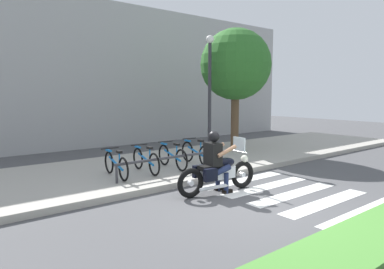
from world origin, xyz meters
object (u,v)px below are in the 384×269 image
(bicycle_2, at_px, (172,156))
(street_lamp, at_px, (210,85))
(motorcycle, at_px, (218,173))
(tree_near_rack, at_px, (236,65))
(bicycle_0, at_px, (116,165))
(bike_rack, at_px, (171,159))
(bicycle_3, at_px, (196,153))
(rider, at_px, (216,157))
(bicycle_1, at_px, (146,160))

(bicycle_2, bearing_deg, street_lamp, 26.09)
(motorcycle, relative_size, bicycle_2, 1.33)
(bicycle_2, bearing_deg, tree_near_rack, 21.19)
(motorcycle, distance_m, bicycle_0, 2.71)
(bicycle_0, height_order, street_lamp, street_lamp)
(bike_rack, height_order, street_lamp, street_lamp)
(bicycle_3, bearing_deg, motorcycle, -117.09)
(bike_rack, relative_size, street_lamp, 0.75)
(bike_rack, bearing_deg, motorcycle, -84.47)
(tree_near_rack, bearing_deg, bike_rack, -154.77)
(motorcycle, bearing_deg, bicycle_0, 123.32)
(bicycle_0, bearing_deg, tree_near_rack, 15.22)
(motorcycle, relative_size, rider, 1.49)
(street_lamp, bearing_deg, rider, -129.19)
(tree_near_rack, bearing_deg, motorcycle, -138.83)
(bicycle_2, relative_size, bicycle_3, 1.01)
(tree_near_rack, bearing_deg, bicycle_2, -158.81)
(rider, bearing_deg, tree_near_rack, 40.61)
(motorcycle, bearing_deg, bike_rack, 95.53)
(bicycle_3, relative_size, bike_rack, 0.50)
(rider, distance_m, bicycle_0, 2.68)
(bicycle_1, xyz_separation_m, bike_rack, (0.44, -0.55, 0.07))
(rider, height_order, bicycle_2, rider)
(rider, bearing_deg, bicycle_1, 103.24)
(bicycle_0, distance_m, tree_near_rack, 6.79)
(bicycle_3, relative_size, tree_near_rack, 0.34)
(bicycle_3, distance_m, tree_near_rack, 4.66)
(bicycle_3, bearing_deg, bicycle_2, 179.97)
(rider, bearing_deg, bike_rack, 93.02)
(bicycle_0, height_order, bicycle_2, bicycle_2)
(bicycle_1, bearing_deg, tree_near_rack, 17.73)
(rider, xyz_separation_m, street_lamp, (2.82, 3.46, 1.78))
(bicycle_1, bearing_deg, bike_rack, -51.57)
(motorcycle, bearing_deg, street_lamp, 51.66)
(motorcycle, xyz_separation_m, bike_rack, (-0.17, 1.71, 0.09))
(bicycle_1, relative_size, tree_near_rack, 0.34)
(bicycle_2, xyz_separation_m, bike_rack, (-0.44, -0.55, 0.06))
(street_lamp, bearing_deg, bicycle_3, -142.71)
(street_lamp, bearing_deg, bike_rack, -148.78)
(motorcycle, relative_size, street_lamp, 0.50)
(bicycle_1, height_order, bicycle_2, bicycle_2)
(bicycle_2, relative_size, street_lamp, 0.38)
(tree_near_rack, bearing_deg, rider, -139.39)
(bike_rack, distance_m, street_lamp, 3.97)
(motorcycle, xyz_separation_m, bicycle_3, (1.16, 2.26, 0.04))
(street_lamp, distance_m, tree_near_rack, 1.90)
(rider, bearing_deg, bicycle_2, 81.13)
(bicycle_3, relative_size, street_lamp, 0.37)
(bicycle_2, bearing_deg, motorcycle, -96.95)
(bicycle_2, xyz_separation_m, street_lamp, (2.47, 1.21, 2.12))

